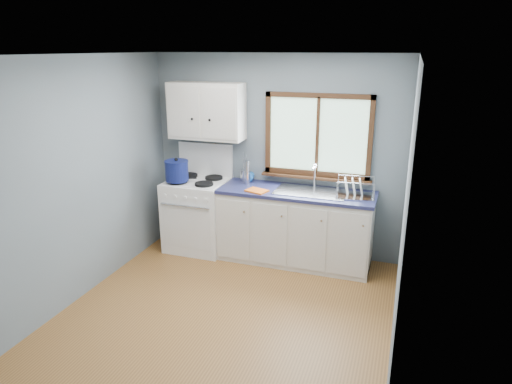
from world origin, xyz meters
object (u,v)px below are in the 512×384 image
(gas_range, at_px, (198,212))
(thermos, at_px, (247,172))
(skillet, at_px, (179,178))
(sink, at_px, (311,197))
(stockpot, at_px, (177,170))
(dish_rack, at_px, (354,192))
(utensil_crock, at_px, (245,175))
(base_cabinets, at_px, (295,230))

(gas_range, bearing_deg, thermos, 9.47)
(skillet, distance_m, thermos, 0.87)
(sink, bearing_deg, stockpot, -173.50)
(gas_range, relative_size, dish_rack, 2.94)
(skillet, distance_m, utensil_crock, 0.84)
(stockpot, bearing_deg, base_cabinets, 7.29)
(skillet, xyz_separation_m, thermos, (0.82, 0.26, 0.09))
(sink, xyz_separation_m, dish_rack, (0.51, -0.00, 0.12))
(sink, relative_size, stockpot, 2.57)
(base_cabinets, height_order, thermos, thermos)
(skillet, bearing_deg, sink, -15.51)
(base_cabinets, xyz_separation_m, thermos, (-0.66, 0.09, 0.66))
(sink, height_order, skillet, sink)
(thermos, bearing_deg, skillet, -162.68)
(base_cabinets, distance_m, sink, 0.48)
(sink, height_order, utensil_crock, utensil_crock)
(skillet, bearing_deg, stockpot, -130.84)
(stockpot, relative_size, utensil_crock, 0.88)
(stockpot, xyz_separation_m, utensil_crock, (0.76, 0.40, -0.09))
(base_cabinets, bearing_deg, dish_rack, -0.39)
(gas_range, height_order, sink, gas_range)
(sink, xyz_separation_m, stockpot, (-1.67, -0.19, 0.23))
(base_cabinets, bearing_deg, stockpot, -172.71)
(stockpot, bearing_deg, skillet, 70.42)
(gas_range, xyz_separation_m, utensil_crock, (0.57, 0.23, 0.50))
(sink, bearing_deg, utensil_crock, 166.86)
(gas_range, relative_size, base_cabinets, 0.74)
(base_cabinets, xyz_separation_m, dish_rack, (0.69, -0.00, 0.57))
(gas_range, xyz_separation_m, dish_rack, (1.99, 0.01, 0.49))
(gas_range, distance_m, utensil_crock, 0.80)
(base_cabinets, xyz_separation_m, skillet, (-1.48, -0.17, 0.57))
(sink, bearing_deg, skillet, -174.25)
(base_cabinets, bearing_deg, thermos, 172.23)
(sink, bearing_deg, gas_range, -179.29)
(gas_range, height_order, skillet, gas_range)
(utensil_crock, bearing_deg, gas_range, -158.09)
(sink, distance_m, stockpot, 1.69)
(dish_rack, bearing_deg, sink, 173.59)
(thermos, bearing_deg, stockpot, -161.40)
(skillet, relative_size, utensil_crock, 0.99)
(gas_range, distance_m, skillet, 0.54)
(stockpot, height_order, utensil_crock, utensil_crock)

